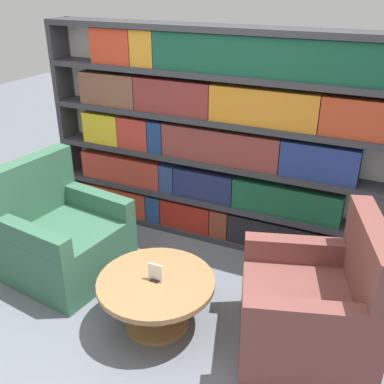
{
  "coord_description": "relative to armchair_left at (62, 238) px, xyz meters",
  "views": [
    {
      "loc": [
        1.43,
        -2.04,
        2.27
      ],
      "look_at": [
        0.14,
        0.7,
        0.81
      ],
      "focal_mm": 42.0,
      "sensor_mm": 36.0,
      "label": 1
    }
  ],
  "objects": [
    {
      "name": "ground_plane",
      "position": [
        0.88,
        -0.36,
        -0.32
      ],
      "size": [
        14.0,
        14.0,
        0.0
      ],
      "primitive_type": "plane",
      "color": "slate"
    },
    {
      "name": "bookshelf",
      "position": [
        0.9,
        1.09,
        0.64
      ],
      "size": [
        3.22,
        0.3,
        1.92
      ],
      "color": "silver",
      "rests_on": "ground_plane"
    },
    {
      "name": "armchair_left",
      "position": [
        0.0,
        0.0,
        0.0
      ],
      "size": [
        0.91,
        0.91,
        0.96
      ],
      "rotation": [
        0.0,
        0.0,
        1.45
      ],
      "color": "#336047",
      "rests_on": "ground_plane"
    },
    {
      "name": "armchair_right",
      "position": [
        2.04,
        0.01,
        0.0
      ],
      "size": [
        1.03,
        1.03,
        0.96
      ],
      "rotation": [
        0.0,
        0.0,
        -1.26
      ],
      "color": "brown",
      "rests_on": "ground_plane"
    },
    {
      "name": "coffee_table",
      "position": [
        1.02,
        -0.24,
        -0.04
      ],
      "size": [
        0.82,
        0.82,
        0.39
      ],
      "color": "olive",
      "rests_on": "ground_plane"
    },
    {
      "name": "table_sign",
      "position": [
        1.02,
        -0.24,
        0.12
      ],
      "size": [
        0.11,
        0.06,
        0.13
      ],
      "color": "black",
      "rests_on": "coffee_table"
    }
  ]
}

